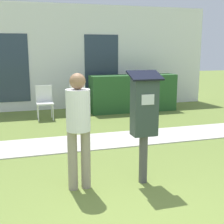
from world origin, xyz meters
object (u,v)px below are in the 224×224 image
object	(u,v)px
person_standing	(78,123)
outdoor_chair_left	(44,99)
parking_meter	(144,113)
outdoor_chair_middle	(78,98)

from	to	relation	value
person_standing	outdoor_chair_left	size ratio (longest dim) A/B	1.76
parking_meter	person_standing	xyz separation A→B (m)	(-0.91, 0.07, -0.09)
person_standing	outdoor_chair_left	bearing A→B (deg)	72.93
outdoor_chair_left	person_standing	bearing A→B (deg)	-72.84
parking_meter	outdoor_chair_left	xyz separation A→B (m)	(-0.98, 4.58, -0.49)
person_standing	outdoor_chair_left	xyz separation A→B (m)	(-0.07, 4.51, -0.40)
parking_meter	person_standing	bearing A→B (deg)	175.88
outdoor_chair_left	outdoor_chair_middle	xyz separation A→B (m)	(0.92, -0.03, 0.00)
person_standing	outdoor_chair_middle	xyz separation A→B (m)	(0.85, 4.48, -0.40)
parking_meter	outdoor_chair_middle	bearing A→B (deg)	90.73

